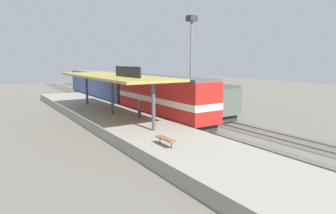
# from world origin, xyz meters

# --- Properties ---
(ground_plane) EXTENTS (120.00, 120.00, 0.00)m
(ground_plane) POSITION_xyz_m (2.00, 0.00, 0.00)
(ground_plane) COLOR #666056
(track_near) EXTENTS (3.20, 110.00, 0.16)m
(track_near) POSITION_xyz_m (0.00, 0.00, 0.03)
(track_near) COLOR #565249
(track_near) RESTS_ON ground
(track_far) EXTENTS (3.20, 110.00, 0.16)m
(track_far) POSITION_xyz_m (4.60, 0.00, 0.03)
(track_far) COLOR #565249
(track_far) RESTS_ON ground
(platform) EXTENTS (6.00, 44.00, 0.90)m
(platform) POSITION_xyz_m (-4.60, 0.00, 0.45)
(platform) COLOR gray
(platform) RESTS_ON ground
(station_canopy) EXTENTS (5.20, 18.00, 4.70)m
(station_canopy) POSITION_xyz_m (-4.60, -0.09, 4.53)
(station_canopy) COLOR #47474C
(station_canopy) RESTS_ON platform
(platform_bench) EXTENTS (0.44, 1.70, 0.50)m
(platform_bench) POSITION_xyz_m (-6.00, -11.86, 1.34)
(platform_bench) COLOR #333338
(platform_bench) RESTS_ON platform
(locomotive) EXTENTS (2.93, 14.43, 4.44)m
(locomotive) POSITION_xyz_m (0.00, -1.81, 2.41)
(locomotive) COLOR #28282D
(locomotive) RESTS_ON track_near
(passenger_carriage_single) EXTENTS (2.90, 20.00, 4.24)m
(passenger_carriage_single) POSITION_xyz_m (0.00, 16.19, 2.31)
(passenger_carriage_single) COLOR #28282D
(passenger_carriage_single) RESTS_ON track_near
(freight_car) EXTENTS (2.80, 12.00, 3.54)m
(freight_car) POSITION_xyz_m (4.60, -0.89, 1.97)
(freight_car) COLOR #28282D
(freight_car) RESTS_ON track_far
(light_mast) EXTENTS (1.10, 1.10, 11.70)m
(light_mast) POSITION_xyz_m (7.80, 3.65, 8.40)
(light_mast) COLOR slate
(light_mast) RESTS_ON ground
(person_waiting) EXTENTS (0.34, 0.34, 1.71)m
(person_waiting) POSITION_xyz_m (-3.33, -3.23, 1.85)
(person_waiting) COLOR #663375
(person_waiting) RESTS_ON platform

